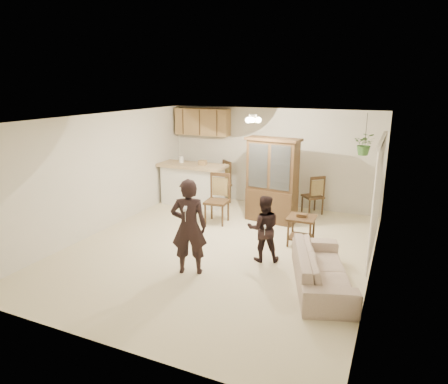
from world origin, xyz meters
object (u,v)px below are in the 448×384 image
at_px(child, 264,225).
at_px(chair_hutch_right, 312,203).
at_px(adult, 189,222).
at_px(sofa, 322,264).
at_px(side_table, 301,230).
at_px(chair_hutch_left, 220,191).
at_px(china_hutch, 272,181).
at_px(chair_bar, 217,209).

xyz_separation_m(child, chair_hutch_right, (0.24, 3.05, -0.40)).
distance_m(adult, child, 1.39).
bearing_deg(chair_hutch_right, sofa, 61.96).
relative_size(child, side_table, 2.10).
bearing_deg(sofa, chair_hutch_left, 25.26).
xyz_separation_m(china_hutch, side_table, (0.97, -1.13, -0.65)).
height_order(adult, chair_bar, adult).
bearing_deg(chair_hutch_left, chair_hutch_right, 40.36).
xyz_separation_m(adult, china_hutch, (0.46, 3.07, 0.05)).
bearing_deg(side_table, adult, -126.31).
bearing_deg(chair_hutch_right, child, 43.23).
xyz_separation_m(china_hutch, chair_hutch_left, (-1.72, 0.90, -0.64)).
relative_size(china_hutch, chair_hutch_right, 1.99).
height_order(child, chair_hutch_right, child).
distance_m(sofa, adult, 2.23).
distance_m(china_hutch, chair_hutch_left, 2.04).
bearing_deg(sofa, china_hutch, 13.73).
bearing_deg(chair_hutch_left, side_table, 2.38).
xyz_separation_m(adult, chair_hutch_right, (1.22, 4.01, -0.63)).
xyz_separation_m(adult, chair_bar, (-0.63, 2.44, -0.58)).
bearing_deg(child, side_table, -137.23).
relative_size(side_table, chair_hutch_left, 0.58).
bearing_deg(adult, china_hutch, -120.29).
distance_m(child, chair_hutch_right, 3.09).
bearing_deg(china_hutch, sofa, -51.62).
distance_m(china_hutch, chair_bar, 1.41).
height_order(child, side_table, child).
distance_m(sofa, chair_bar, 3.41).
height_order(sofa, side_table, sofa).
bearing_deg(child, adult, 22.17).
distance_m(adult, chair_hutch_right, 4.24).
height_order(sofa, chair_bar, chair_bar).
bearing_deg(chair_hutch_right, side_table, 53.65).
xyz_separation_m(sofa, side_table, (-0.69, 1.51, -0.07)).
bearing_deg(child, chair_hutch_right, -116.95).
bearing_deg(adult, side_table, -148.04).
bearing_deg(sofa, child, 46.93).
distance_m(adult, side_table, 2.49).
height_order(sofa, china_hutch, china_hutch).
height_order(adult, child, adult).
bearing_deg(chair_hutch_left, chair_bar, -28.36).
distance_m(sofa, side_table, 1.66).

